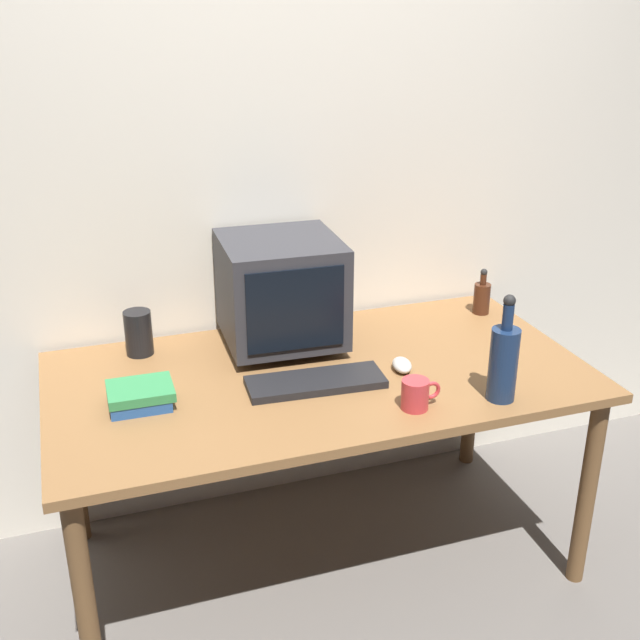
# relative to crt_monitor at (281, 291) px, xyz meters

# --- Properties ---
(ground_plane) EXTENTS (6.00, 6.00, 0.00)m
(ground_plane) POSITION_rel_crt_monitor_xyz_m (0.05, -0.25, -0.91)
(ground_plane) COLOR slate
(back_wall) EXTENTS (4.00, 0.08, 2.50)m
(back_wall) POSITION_rel_crt_monitor_xyz_m (0.05, 0.25, 0.34)
(back_wall) COLOR silver
(back_wall) RESTS_ON ground
(desk) EXTENTS (1.68, 0.88, 0.72)m
(desk) POSITION_rel_crt_monitor_xyz_m (0.05, -0.25, -0.27)
(desk) COLOR olive
(desk) RESTS_ON ground
(crt_monitor) EXTENTS (0.40, 0.40, 0.37)m
(crt_monitor) POSITION_rel_crt_monitor_xyz_m (0.00, 0.00, 0.00)
(crt_monitor) COLOR #333338
(crt_monitor) RESTS_ON desk
(keyboard) EXTENTS (0.43, 0.18, 0.02)m
(keyboard) POSITION_rel_crt_monitor_xyz_m (0.01, -0.33, -0.18)
(keyboard) COLOR black
(keyboard) RESTS_ON desk
(computer_mouse) EXTENTS (0.08, 0.11, 0.04)m
(computer_mouse) POSITION_rel_crt_monitor_xyz_m (0.30, -0.31, -0.17)
(computer_mouse) COLOR beige
(computer_mouse) RESTS_ON desk
(bottle_tall) EXTENTS (0.08, 0.08, 0.33)m
(bottle_tall) POSITION_rel_crt_monitor_xyz_m (0.50, -0.58, -0.07)
(bottle_tall) COLOR navy
(bottle_tall) RESTS_ON desk
(bottle_short) EXTENTS (0.06, 0.06, 0.17)m
(bottle_short) POSITION_rel_crt_monitor_xyz_m (0.78, 0.03, -0.13)
(bottle_short) COLOR #472314
(bottle_short) RESTS_ON desk
(book_stack) EXTENTS (0.19, 0.16, 0.06)m
(book_stack) POSITION_rel_crt_monitor_xyz_m (-0.51, -0.28, -0.16)
(book_stack) COLOR #28569E
(book_stack) RESTS_ON desk
(mug) EXTENTS (0.12, 0.08, 0.09)m
(mug) POSITION_rel_crt_monitor_xyz_m (0.24, -0.55, -0.15)
(mug) COLOR #CC383D
(mug) RESTS_ON desk
(metal_canister) EXTENTS (0.09, 0.09, 0.15)m
(metal_canister) POSITION_rel_crt_monitor_xyz_m (-0.47, 0.08, -0.12)
(metal_canister) COLOR black
(metal_canister) RESTS_ON desk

